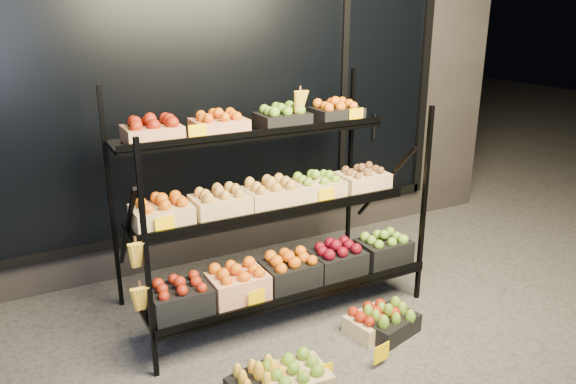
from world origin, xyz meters
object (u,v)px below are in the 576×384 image
floor_crate_midleft (259,382)px  floor_crate_midright (374,320)px  display_rack (272,208)px  floor_crate_left (294,378)px

floor_crate_midleft → floor_crate_midright: (0.98, 0.23, 0.00)m
floor_crate_midright → display_rack: bearing=115.4°
display_rack → floor_crate_midright: (0.45, -0.65, -0.70)m
floor_crate_left → floor_crate_midleft: 0.21m
floor_crate_left → floor_crate_midleft: bearing=163.0°
floor_crate_midleft → floor_crate_midright: bearing=2.1°
display_rack → floor_crate_left: 1.22m
display_rack → floor_crate_midleft: display_rack is taller
floor_crate_midleft → floor_crate_midright: 1.01m
floor_crate_left → floor_crate_midleft: (-0.19, 0.07, -0.01)m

